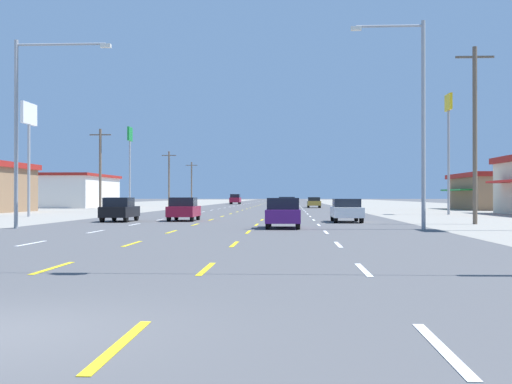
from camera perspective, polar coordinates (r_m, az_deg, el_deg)
ground_plane at (r=73.78m, az=0.11°, el=-1.61°), size 572.00×572.00×0.00m
lot_apron_left at (r=78.96m, az=-18.14°, el=-1.51°), size 28.00×440.00×0.01m
lot_apron_right at (r=76.66m, az=18.93°, el=-1.54°), size 28.00×440.00×0.01m
lane_markings at (r=112.24m, az=1.08°, el=-1.17°), size 10.64×227.60×0.01m
hatchback_inner_right_nearest at (r=33.36m, az=2.37°, el=-1.81°), size 1.72×3.90×1.54m
sedan_far_right_near at (r=41.55m, az=7.84°, el=-1.56°), size 1.80×4.50×1.46m
hatchback_far_left_mid at (r=42.81m, az=-11.73°, el=-1.48°), size 1.72×3.90×1.54m
hatchback_inner_left_midfar at (r=43.36m, az=-6.28°, el=-1.47°), size 1.72×3.90×1.54m
hatchback_inner_right_far at (r=66.67m, az=2.70°, el=-1.07°), size 1.72×3.90×1.54m
sedan_far_right_farther at (r=90.79m, az=5.04°, el=-0.89°), size 1.80×4.50×1.46m
sedan_inner_right_farthest at (r=107.54m, az=2.82°, el=-0.81°), size 1.80×4.50×1.46m
suv_far_left_distant_a at (r=129.43m, az=-1.81°, el=-0.61°), size 1.98×4.90×1.98m
storefront_left_row_2 at (r=97.65m, az=-15.72°, el=0.10°), size 10.19×17.79×4.68m
storefront_right_row_2 at (r=84.15m, az=21.03°, el=0.06°), size 12.82×14.49×4.34m
pole_sign_left_row_1 at (r=55.26m, az=-19.07°, el=5.34°), size 0.24×2.80×9.00m
pole_sign_left_row_2 at (r=85.31m, az=-10.87°, el=3.76°), size 0.24×1.89×10.39m
pole_sign_right_row_1 at (r=60.22m, az=16.33°, el=5.49°), size 0.24×1.95×10.55m
streetlight_left_row_0 at (r=35.25m, az=-19.22°, el=6.15°), size 4.93×0.26×9.51m
streetlight_right_row_0 at (r=33.29m, az=13.75°, el=6.89°), size 3.62×0.26×10.21m
utility_pole_right_row_0 at (r=40.19m, az=18.43°, el=4.96°), size 2.20×0.26×10.28m
utility_pole_left_row_1 at (r=68.93m, az=-13.34°, el=1.99°), size 2.20×0.26×8.48m
utility_pole_left_row_2 at (r=100.10m, az=-7.54°, el=1.23°), size 2.20×0.26×8.35m
utility_pole_left_row_3 at (r=124.82m, az=-5.60°, el=0.84°), size 2.20×0.26×8.02m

